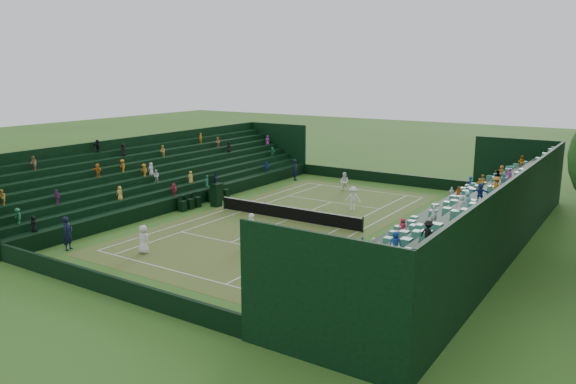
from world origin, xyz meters
The scene contains 17 objects.
ground centered at (0.00, 0.00, 0.00)m, with size 160.00×160.00×0.00m, color #335D1D.
court_surface centered at (0.00, 0.00, 0.01)m, with size 12.97×26.77×0.01m, color #3B6F25.
perimeter_wall_north centered at (0.00, 15.88, 0.50)m, with size 17.17×0.20×1.00m, color black.
perimeter_wall_south centered at (0.00, -15.88, 0.50)m, with size 17.17×0.20×1.00m, color black.
perimeter_wall_east centered at (8.48, 0.00, 0.50)m, with size 0.20×31.77×1.00m, color black.
perimeter_wall_west centered at (-8.48, 0.00, 0.50)m, with size 0.20×31.77×1.00m, color black.
north_grandstand centered at (12.66, 0.00, 1.55)m, with size 6.60×32.00×4.90m.
south_grandstand centered at (-12.66, 0.00, 1.55)m, with size 6.60×32.00×4.90m.
tennis_net centered at (0.00, 0.00, 0.53)m, with size 11.67×0.10×1.06m.
umpire_chair centered at (-6.85, 0.32, 1.15)m, with size 0.85×0.85×2.69m.
courtside_chairs centered at (-7.93, 0.22, 0.43)m, with size 0.52×5.49×1.14m.
player_near_west centered at (-2.86, -10.71, 0.84)m, with size 0.82×0.53×1.68m, color silver.
player_near_east centered at (1.21, -5.84, 0.95)m, with size 0.70×0.46×1.91m, color white.
player_far_west centered at (-1.09, 10.60, 0.83)m, with size 0.81×0.63×1.67m, color white.
player_far_east centered at (2.51, 5.08, 0.89)m, with size 1.15×0.66×1.77m, color white.
line_judge_north centered at (-7.30, 12.44, 1.01)m, with size 0.74×0.49×2.03m, color black.
line_judge_south centered at (-7.04, -12.67, 1.00)m, with size 0.73×0.48×2.01m, color black.
Camera 1 is at (20.88, -31.88, 10.31)m, focal length 35.00 mm.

